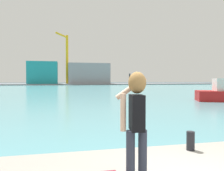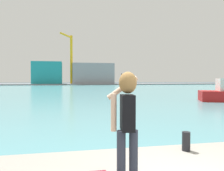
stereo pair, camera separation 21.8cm
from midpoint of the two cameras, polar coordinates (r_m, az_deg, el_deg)
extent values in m
plane|color=#334751|center=(53.14, -10.49, -0.79)|extent=(220.00, 220.00, 0.00)
cube|color=#599EA8|center=(55.14, -10.56, -0.69)|extent=(140.00, 100.00, 0.02)
cube|color=gray|center=(95.11, -11.36, 0.36)|extent=(140.00, 20.00, 0.47)
cylinder|color=#2D3342|center=(3.69, 2.95, -17.62)|extent=(0.14, 0.14, 0.82)
cylinder|color=#2D3342|center=(3.74, 6.05, -17.33)|extent=(0.14, 0.14, 0.82)
cube|color=black|center=(3.55, 4.54, -6.88)|extent=(0.24, 0.36, 0.56)
sphere|color=#E0B293|center=(3.51, 4.55, 0.57)|extent=(0.22, 0.22, 0.22)
ellipsoid|color=olive|center=(3.49, 4.65, 0.73)|extent=(0.28, 0.26, 0.34)
cylinder|color=#E0B293|center=(3.49, 1.05, -6.85)|extent=(0.09, 0.09, 0.58)
cylinder|color=#E0B293|center=(3.72, 3.17, -0.61)|extent=(0.53, 0.14, 0.40)
cube|color=black|center=(3.84, 2.89, 2.00)|extent=(0.02, 0.07, 0.14)
cylinder|color=black|center=(5.54, 18.25, -13.22)|extent=(0.18, 0.18, 0.43)
cube|color=teal|center=(92.53, -17.22, 3.09)|extent=(11.19, 9.22, 8.57)
cube|color=gray|center=(93.26, -6.10, 3.02)|extent=(16.50, 10.60, 8.19)
cylinder|color=yellow|center=(91.16, -11.41, 6.48)|extent=(1.00, 1.00, 19.13)
cylinder|color=yellow|center=(88.31, -12.70, 12.38)|extent=(4.55, 8.46, 0.70)
camera|label=1|loc=(0.11, -90.59, -0.02)|focal=35.96mm
camera|label=2|loc=(0.11, 89.41, 0.02)|focal=35.96mm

